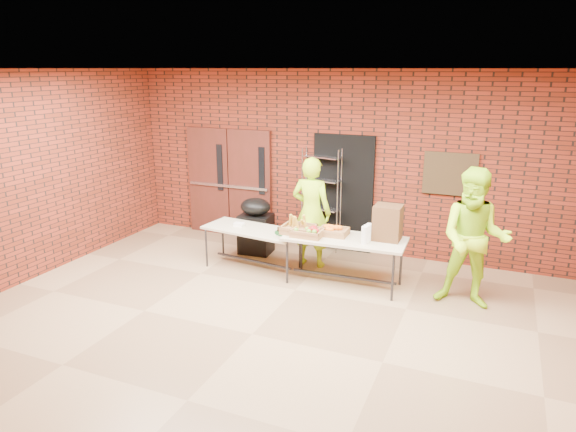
# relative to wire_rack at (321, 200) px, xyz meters

# --- Properties ---
(room) EXTENTS (8.08, 7.08, 3.28)m
(room) POSITION_rel_wire_rack_xyz_m (0.26, -3.32, 0.67)
(room) COLOR olive
(room) RESTS_ON ground
(double_doors) EXTENTS (1.78, 0.12, 2.10)m
(double_doors) POSITION_rel_wire_rack_xyz_m (-1.94, 0.12, 0.12)
(double_doors) COLOR #4C1B15
(double_doors) RESTS_ON room
(dark_doorway) EXTENTS (1.10, 0.06, 2.10)m
(dark_doorway) POSITION_rel_wire_rack_xyz_m (0.36, 0.14, 0.12)
(dark_doorway) COLOR black
(dark_doorway) RESTS_ON room
(bronze_plaque) EXTENTS (0.85, 0.04, 0.70)m
(bronze_plaque) POSITION_rel_wire_rack_xyz_m (2.16, 0.13, 0.62)
(bronze_plaque) COLOR #3E2E19
(bronze_plaque) RESTS_ON room
(wire_rack) EXTENTS (0.72, 0.37, 1.86)m
(wire_rack) POSITION_rel_wire_rack_xyz_m (0.00, 0.00, 0.00)
(wire_rack) COLOR #ACACB3
(wire_rack) RESTS_ON room
(table_left) EXTENTS (1.71, 0.88, 0.67)m
(table_left) POSITION_rel_wire_rack_xyz_m (-0.74, -1.29, -0.31)
(table_left) COLOR #B9AF8D
(table_left) RESTS_ON room
(table_right) EXTENTS (1.85, 0.83, 0.75)m
(table_right) POSITION_rel_wire_rack_xyz_m (0.85, -1.38, -0.24)
(table_right) COLOR #B9AF8D
(table_right) RESTS_ON room
(basket_bananas) EXTENTS (0.50, 0.39, 0.16)m
(basket_bananas) POSITION_rel_wire_rack_xyz_m (0.13, -1.43, -0.11)
(basket_bananas) COLOR #A77143
(basket_bananas) RESTS_ON table_right
(basket_oranges) EXTENTS (0.43, 0.34, 0.13)m
(basket_oranges) POSITION_rel_wire_rack_xyz_m (0.66, -1.32, -0.12)
(basket_oranges) COLOR #A77143
(basket_oranges) RESTS_ON table_right
(basket_apples) EXTENTS (0.46, 0.36, 0.14)m
(basket_apples) POSITION_rel_wire_rack_xyz_m (0.31, -1.52, -0.12)
(basket_apples) COLOR #A77143
(basket_apples) RESTS_ON table_right
(muffin_tray) EXTENTS (0.38, 0.38, 0.10)m
(muffin_tray) POSITION_rel_wire_rack_xyz_m (-0.13, -1.29, -0.21)
(muffin_tray) COLOR #13491C
(muffin_tray) RESTS_ON table_left
(napkin_box) EXTENTS (0.17, 0.11, 0.06)m
(napkin_box) POSITION_rel_wire_rack_xyz_m (-1.01, -1.25, -0.23)
(napkin_box) COLOR white
(napkin_box) RESTS_ON table_left
(coffee_dispenser) EXTENTS (0.40, 0.36, 0.52)m
(coffee_dispenser) POSITION_rel_wire_rack_xyz_m (1.46, -1.21, 0.08)
(coffee_dispenser) COLOR #4F2F1B
(coffee_dispenser) RESTS_ON table_right
(cup_stack_front) EXTENTS (0.09, 0.09, 0.26)m
(cup_stack_front) POSITION_rel_wire_rack_xyz_m (1.21, -1.47, -0.05)
(cup_stack_front) COLOR white
(cup_stack_front) RESTS_ON table_right
(cup_stack_mid) EXTENTS (0.09, 0.09, 0.26)m
(cup_stack_mid) POSITION_rel_wire_rack_xyz_m (1.20, -1.55, -0.05)
(cup_stack_mid) COLOR white
(cup_stack_mid) RESTS_ON table_right
(cup_stack_back) EXTENTS (0.09, 0.09, 0.26)m
(cup_stack_back) POSITION_rel_wire_rack_xyz_m (1.22, -1.36, -0.05)
(cup_stack_back) COLOR white
(cup_stack_back) RESTS_ON table_right
(covered_grill) EXTENTS (0.59, 0.50, 1.01)m
(covered_grill) POSITION_rel_wire_rack_xyz_m (-1.01, -0.63, -0.43)
(covered_grill) COLOR black
(covered_grill) RESTS_ON room
(volunteer_woman) EXTENTS (0.68, 0.46, 1.84)m
(volunteer_woman) POSITION_rel_wire_rack_xyz_m (0.11, -0.81, -0.01)
(volunteer_woman) COLOR #B4F51B
(volunteer_woman) RESTS_ON room
(volunteer_man) EXTENTS (0.96, 0.75, 1.95)m
(volunteer_man) POSITION_rel_wire_rack_xyz_m (2.68, -1.40, 0.05)
(volunteer_man) COLOR #B4F51B
(volunteer_man) RESTS_ON room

